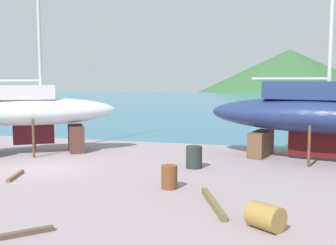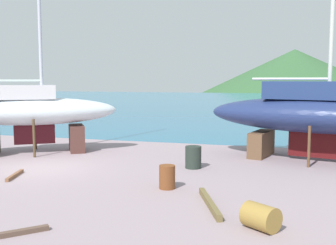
{
  "view_description": "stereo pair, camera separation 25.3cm",
  "coord_description": "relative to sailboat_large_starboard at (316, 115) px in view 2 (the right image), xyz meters",
  "views": [
    {
      "loc": [
        9.47,
        -14.69,
        3.69
      ],
      "look_at": [
        4.35,
        3.95,
        1.64
      ],
      "focal_mm": 44.19,
      "sensor_mm": 36.0,
      "label": 1
    },
    {
      "loc": [
        9.72,
        -14.62,
        3.69
      ],
      "look_at": [
        4.35,
        3.95,
        1.64
      ],
      "focal_mm": 44.19,
      "sensor_mm": 36.0,
      "label": 2
    }
  ],
  "objects": [
    {
      "name": "sea_water",
      "position": [
        -10.95,
        45.7,
        -2.1
      ],
      "size": [
        146.81,
        84.86,
        0.01
      ],
      "primitive_type": "cube",
      "color": "teal",
      "rests_on": "ground"
    },
    {
      "name": "headland_hill",
      "position": [
        0.79,
        128.26,
        -2.1
      ],
      "size": [
        115.46,
        115.46,
        27.21
      ],
      "primitive_type": "cone",
      "color": "#345D35",
      "rests_on": "ground"
    },
    {
      "name": "sailboat_large_starboard",
      "position": [
        0.0,
        0.0,
        0.0
      ],
      "size": [
        10.26,
        4.95,
        14.03
      ],
      "rotation": [
        0.0,
        0.0,
        -0.23
      ],
      "color": "brown",
      "rests_on": "ground"
    },
    {
      "name": "sailboat_far_slipway",
      "position": [
        -13.27,
        -1.8,
        -0.04
      ],
      "size": [
        8.03,
        6.19,
        12.56
      ],
      "rotation": [
        0.0,
        0.0,
        0.57
      ],
      "color": "#512F2A",
      "rests_on": "ground"
    },
    {
      "name": "barrel_rust_far",
      "position": [
        -1.78,
        -9.42,
        -1.78
      ],
      "size": [
        1.05,
        1.01,
        0.64
      ],
      "primitive_type": "cylinder",
      "rotation": [
        1.57,
        0.0,
        0.94
      ],
      "color": "olive",
      "rests_on": "ground"
    },
    {
      "name": "barrel_tar_black",
      "position": [
        -5.04,
        -6.39,
        -1.7
      ],
      "size": [
        0.74,
        0.74,
        0.79
      ],
      "primitive_type": "cylinder",
      "rotation": [
        0.0,
        0.0,
        2.6
      ],
      "color": "brown",
      "rests_on": "ground"
    },
    {
      "name": "barrel_rust_near",
      "position": [
        -4.9,
        -3.01,
        -1.64
      ],
      "size": [
        0.91,
        0.91,
        0.91
      ],
      "primitive_type": "cylinder",
      "rotation": [
        0.0,
        0.0,
        0.52
      ],
      "color": "#252F29",
      "rests_on": "ground"
    },
    {
      "name": "timber_plank_far",
      "position": [
        -11.03,
        -6.4,
        -2.03
      ],
      "size": [
        0.58,
        1.56,
        0.13
      ],
      "primitive_type": "cube",
      "rotation": [
        0.0,
        0.0,
        1.86
      ],
      "color": "brown",
      "rests_on": "ground"
    },
    {
      "name": "timber_short_skew",
      "position": [
        -3.31,
        -7.92,
        -2.0
      ],
      "size": [
        1.14,
        2.61,
        0.19
      ],
      "primitive_type": "cube",
      "rotation": [
        0.0,
        0.0,
        1.94
      ],
      "color": "brown",
      "rests_on": "ground"
    },
    {
      "name": "timber_long_fore",
      "position": [
        -7.51,
        -11.6,
        -2.04
      ],
      "size": [
        1.57,
        1.61,
        0.12
      ],
      "primitive_type": "cube",
      "rotation": [
        0.0,
        0.0,
        0.8
      ],
      "color": "brown",
      "rests_on": "ground"
    }
  ]
}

